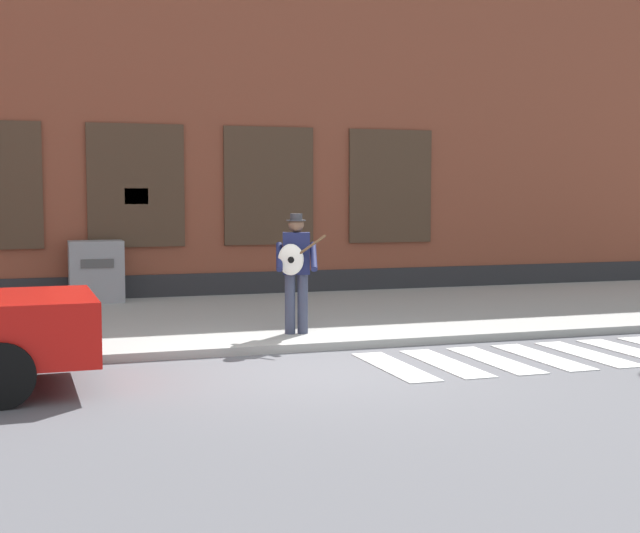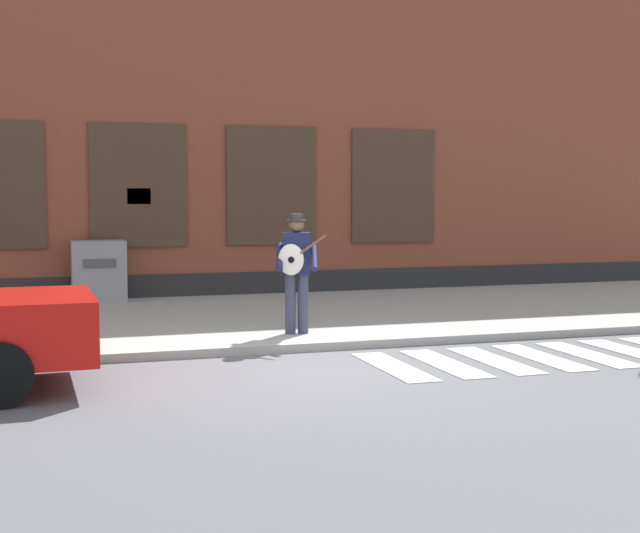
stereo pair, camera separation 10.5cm
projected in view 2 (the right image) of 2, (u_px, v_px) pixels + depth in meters
name	position (u px, v px, depth m)	size (l,w,h in m)	color
ground_plane	(316.00, 370.00, 10.66)	(160.00, 160.00, 0.00)	#56565B
sidewalk	(241.00, 319.00, 14.59)	(28.00, 5.98, 0.11)	#9E9E99
building_backdrop	(189.00, 117.00, 19.02)	(28.00, 4.06, 7.49)	brown
crosswalk	(565.00, 356.00, 11.52)	(5.20, 1.90, 0.01)	silver
busker	(296.00, 266.00, 12.56)	(0.72, 0.64, 1.71)	#33384C
utility_box	(99.00, 271.00, 16.32)	(0.97, 0.63, 1.13)	gray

